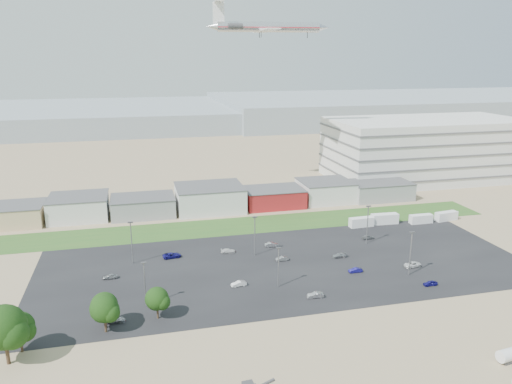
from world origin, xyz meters
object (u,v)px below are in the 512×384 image
object	(u,v)px
parked_car_6	(228,251)
parked_car_9	(172,255)
airliner	(269,27)
tree_far_left	(4,332)
parked_car_0	(412,265)
parked_car_13	(315,295)
storage_tank_nw	(510,354)
parked_car_5	(110,277)
box_trailer_a	(361,222)
parked_car_12	(339,255)
parked_car_4	(239,284)
parked_car_10	(114,319)
parked_car_7	(282,259)
parked_car_2	(430,283)
parked_car_11	(272,245)
parked_car_8	(368,237)
parked_car_1	(355,270)

from	to	relation	value
parked_car_6	parked_car_9	xyz separation A→B (m)	(-14.67, 0.15, 0.10)
airliner	parked_car_9	world-z (taller)	airliner
tree_far_left	parked_car_0	xyz separation A→B (m)	(87.38, 19.80, -5.42)
parked_car_6	parked_car_13	size ratio (longest dim) A/B	1.04
parked_car_9	storage_tank_nw	bearing A→B (deg)	-146.54
tree_far_left	parked_car_5	distance (m)	34.60
airliner	box_trailer_a	bearing A→B (deg)	-66.81
parked_car_12	parked_car_9	bearing A→B (deg)	-102.16
parked_car_4	parked_car_10	xyz separation A→B (m)	(-26.79, -9.72, 0.01)
tree_far_left	parked_car_0	world-z (taller)	tree_far_left
parked_car_13	parked_car_4	bearing A→B (deg)	-119.27
parked_car_9	box_trailer_a	bearing A→B (deg)	-87.02
parked_car_9	parked_car_10	size ratio (longest dim) A/B	1.15
box_trailer_a	tree_far_left	size ratio (longest dim) A/B	0.63
parked_car_6	parked_car_7	distance (m)	14.94
parked_car_7	parked_car_10	bearing A→B (deg)	-64.37
parked_car_7	storage_tank_nw	bearing A→B (deg)	24.02
box_trailer_a	parked_car_4	size ratio (longest dim) A/B	2.16
storage_tank_nw	airliner	xyz separation A→B (m)	(-9.94, 119.91, 59.05)
parked_car_0	parked_car_5	xyz separation A→B (m)	(-71.97, 10.70, -0.03)
parked_car_2	parked_car_13	distance (m)	27.28
parked_car_11	parked_car_5	bearing A→B (deg)	108.11
parked_car_9	parked_car_0	bearing A→B (deg)	-117.02
parked_car_0	parked_car_8	size ratio (longest dim) A/B	1.22
parked_car_2	parked_car_5	distance (m)	73.47
parked_car_13	storage_tank_nw	bearing A→B (deg)	41.66
parked_car_5	parked_car_13	xyz separation A→B (m)	(43.14, -20.32, 0.03)
tree_far_left	parked_car_6	bearing A→B (deg)	41.31
storage_tank_nw	tree_far_left	size ratio (longest dim) A/B	0.36
parked_car_1	parked_car_4	world-z (taller)	parked_car_4
parked_car_7	parked_car_13	world-z (taller)	parked_car_13
parked_car_0	parked_car_1	size ratio (longest dim) A/B	1.29
tree_far_left	parked_car_11	world-z (taller)	tree_far_left
tree_far_left	airliner	size ratio (longest dim) A/B	0.27
parked_car_4	parked_car_9	bearing A→B (deg)	-153.79
tree_far_left	parked_car_13	xyz separation A→B (m)	(58.55, 10.17, -5.42)
airliner	parked_car_1	size ratio (longest dim) A/B	13.47
box_trailer_a	parked_car_7	bearing A→B (deg)	-151.10
tree_far_left	parked_car_0	distance (m)	89.76
tree_far_left	parked_car_6	xyz separation A→B (m)	(45.10, 39.63, -5.47)
parked_car_10	parked_car_11	distance (m)	51.12
storage_tank_nw	parked_car_11	bearing A→B (deg)	112.31
airliner	parked_car_4	world-z (taller)	airliner
storage_tank_nw	parked_car_9	xyz separation A→B (m)	(-51.87, 59.38, -0.64)
parked_car_9	parked_car_4	bearing A→B (deg)	-154.39
tree_far_left	parked_car_8	distance (m)	94.68
parked_car_11	parked_car_0	bearing A→B (deg)	-121.28
airliner	parked_car_7	distance (m)	92.66
airliner	parked_car_2	distance (m)	109.56
storage_tank_nw	parked_car_6	bearing A→B (deg)	122.13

